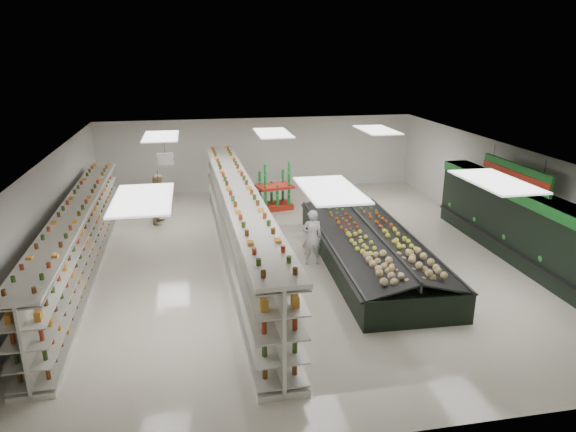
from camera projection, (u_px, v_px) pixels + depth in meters
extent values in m
plane|color=beige|center=(294.00, 254.00, 15.99)|extent=(16.00, 16.00, 0.00)
cube|color=white|center=(294.00, 153.00, 14.99)|extent=(14.00, 16.00, 0.02)
cube|color=silver|center=(259.00, 154.00, 22.96)|extent=(14.00, 0.02, 3.20)
cube|color=silver|center=(394.00, 352.00, 8.03)|extent=(14.00, 0.02, 3.20)
cube|color=silver|center=(48.00, 219.00, 14.27)|extent=(0.02, 16.00, 3.20)
cube|color=silver|center=(504.00, 194.00, 16.72)|extent=(0.02, 16.00, 3.20)
cube|color=black|center=(518.00, 224.00, 15.40)|extent=(0.80, 8.00, 2.20)
cube|color=#1D6D27|center=(521.00, 193.00, 15.10)|extent=(0.85, 8.00, 0.30)
cube|color=black|center=(508.00, 241.00, 15.53)|extent=(0.55, 7.80, 0.15)
cube|color=beige|center=(514.00, 216.00, 15.30)|extent=(0.45, 7.70, 0.03)
cube|color=beige|center=(516.00, 207.00, 15.20)|extent=(0.45, 7.70, 0.03)
cube|color=white|center=(159.00, 192.00, 12.60)|extent=(0.50, 0.06, 0.40)
cube|color=#AF2314|center=(159.00, 192.00, 12.60)|extent=(0.52, 0.02, 0.12)
cylinder|color=black|center=(158.00, 180.00, 12.51)|extent=(0.01, 0.01, 0.50)
cube|color=white|center=(165.00, 159.00, 16.34)|extent=(0.50, 0.06, 0.40)
cube|color=#AF2314|center=(165.00, 159.00, 16.34)|extent=(0.52, 0.02, 0.12)
cylinder|color=black|center=(165.00, 150.00, 16.24)|extent=(0.01, 0.01, 0.50)
cube|color=#1D6D27|center=(516.00, 174.00, 14.86)|extent=(0.10, 3.20, 0.60)
cube|color=#AF2314|center=(514.00, 174.00, 14.85)|extent=(0.03, 3.20, 0.18)
cylinder|color=black|center=(545.00, 170.00, 13.62)|extent=(0.01, 0.01, 0.50)
cylinder|color=black|center=(494.00, 152.00, 15.86)|extent=(0.01, 0.01, 0.50)
cube|color=white|center=(84.00, 271.00, 14.64)|extent=(1.06, 11.45, 0.11)
cube|color=white|center=(80.00, 242.00, 14.36)|extent=(0.26, 11.44, 1.91)
cube|color=white|center=(75.00, 208.00, 14.05)|extent=(1.06, 11.45, 0.08)
cube|color=beige|center=(75.00, 268.00, 14.56)|extent=(0.62, 11.35, 0.03)
cube|color=beige|center=(73.00, 255.00, 14.43)|extent=(0.62, 11.35, 0.03)
cube|color=beige|center=(71.00, 241.00, 14.30)|extent=(0.62, 11.35, 0.03)
cube|color=beige|center=(69.00, 227.00, 14.17)|extent=(0.62, 11.35, 0.03)
cube|color=beige|center=(67.00, 212.00, 14.04)|extent=(0.62, 11.35, 0.03)
cube|color=beige|center=(91.00, 267.00, 14.65)|extent=(0.62, 11.35, 0.03)
cube|color=beige|center=(90.00, 253.00, 14.52)|extent=(0.62, 11.35, 0.03)
cube|color=beige|center=(88.00, 240.00, 14.39)|extent=(0.62, 11.35, 0.03)
cube|color=beige|center=(86.00, 226.00, 14.26)|extent=(0.62, 11.35, 0.03)
cube|color=beige|center=(84.00, 211.00, 14.13)|extent=(0.62, 11.35, 0.03)
cube|color=white|center=(240.00, 259.00, 15.50)|extent=(1.34, 13.27, 0.13)
cube|color=white|center=(239.00, 226.00, 15.17)|extent=(0.41, 13.25, 2.21)
cube|color=white|center=(238.00, 189.00, 14.81)|extent=(1.34, 13.27, 0.09)
cube|color=beige|center=(232.00, 255.00, 15.41)|extent=(0.83, 13.15, 0.03)
cube|color=beige|center=(231.00, 240.00, 15.25)|extent=(0.83, 13.15, 0.03)
cube|color=beige|center=(230.00, 225.00, 15.10)|extent=(0.83, 13.15, 0.03)
cube|color=beige|center=(230.00, 209.00, 14.95)|extent=(0.83, 13.15, 0.03)
cube|color=beige|center=(229.00, 193.00, 14.80)|extent=(0.83, 13.15, 0.03)
cube|color=beige|center=(248.00, 254.00, 15.51)|extent=(0.83, 13.15, 0.03)
cube|color=beige|center=(248.00, 239.00, 15.36)|extent=(0.83, 13.15, 0.03)
cube|color=beige|center=(247.00, 224.00, 15.20)|extent=(0.83, 13.15, 0.03)
cube|color=beige|center=(247.00, 208.00, 15.05)|extent=(0.83, 13.15, 0.03)
cube|color=beige|center=(247.00, 192.00, 14.90)|extent=(0.83, 13.15, 0.03)
cube|color=black|center=(369.00, 251.00, 15.25)|extent=(2.91, 7.80, 0.77)
cube|color=#262626|center=(328.00, 240.00, 14.94)|extent=(0.33, 7.71, 0.07)
cube|color=#262626|center=(411.00, 236.00, 15.30)|extent=(0.33, 7.71, 0.07)
cube|color=black|center=(347.00, 236.00, 14.99)|extent=(1.69, 7.65, 0.39)
cube|color=black|center=(393.00, 233.00, 15.18)|extent=(1.69, 7.65, 0.39)
cube|color=#262626|center=(370.00, 231.00, 15.05)|extent=(0.32, 7.60, 0.28)
cube|color=#AF2314|center=(275.00, 206.00, 20.48)|extent=(1.46, 1.12, 0.22)
cube|color=red|center=(274.00, 186.00, 20.22)|extent=(1.52, 1.18, 0.11)
imported|color=silver|center=(312.00, 237.00, 15.04)|extent=(0.64, 0.45, 1.68)
imported|color=#967B5C|center=(160.00, 199.00, 18.62)|extent=(0.72, 0.98, 1.83)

